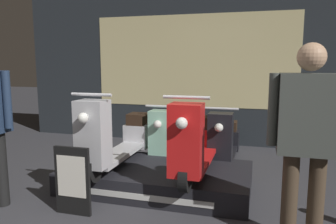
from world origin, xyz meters
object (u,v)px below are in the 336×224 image
at_px(scooter_display_left, 116,138).
at_px(scooter_display_right, 197,143).
at_px(person_right_browsing, 307,130).
at_px(scooter_backrow_1, 225,142).
at_px(price_sign_board, 72,181).
at_px(scooter_backrow_0, 172,139).

bearing_deg(scooter_display_left, scooter_display_right, 0.00).
height_order(scooter_display_right, person_right_browsing, person_right_browsing).
xyz_separation_m(scooter_backrow_1, price_sign_board, (-1.29, -2.05, 0.00)).
distance_m(scooter_display_left, scooter_display_right, 1.00).
bearing_deg(scooter_display_left, scooter_backrow_1, 45.92).
xyz_separation_m(scooter_backrow_1, person_right_browsing, (0.85, -2.07, 0.65)).
height_order(scooter_display_left, scooter_display_right, same).
distance_m(scooter_display_left, scooter_backrow_0, 1.31).
distance_m(scooter_display_left, scooter_backrow_1, 1.73).
height_order(scooter_display_left, scooter_backrow_1, scooter_display_left).
height_order(scooter_backrow_0, scooter_backrow_1, same).
xyz_separation_m(person_right_browsing, price_sign_board, (-2.14, 0.02, -0.64)).
bearing_deg(scooter_backrow_0, person_right_browsing, -51.16).
xyz_separation_m(scooter_display_left, price_sign_board, (-0.10, -0.82, -0.26)).
bearing_deg(price_sign_board, person_right_browsing, -0.41).
height_order(scooter_backrow_1, price_sign_board, scooter_backrow_1).
bearing_deg(person_right_browsing, scooter_backrow_0, 128.84).
bearing_deg(scooter_backrow_1, scooter_backrow_0, 180.00).
bearing_deg(scooter_display_right, scooter_display_left, 180.00).
relative_size(person_right_browsing, price_sign_board, 2.39).
distance_m(scooter_backrow_0, person_right_browsing, 2.73).
xyz_separation_m(scooter_display_left, person_right_browsing, (2.04, -0.84, 0.38)).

